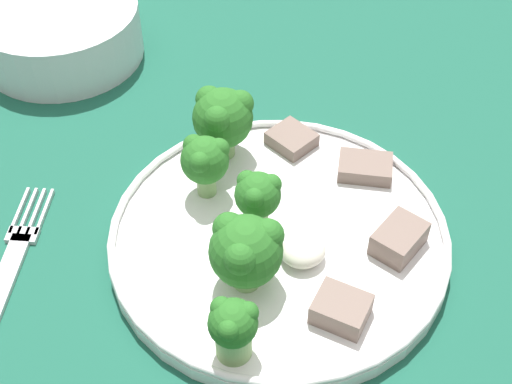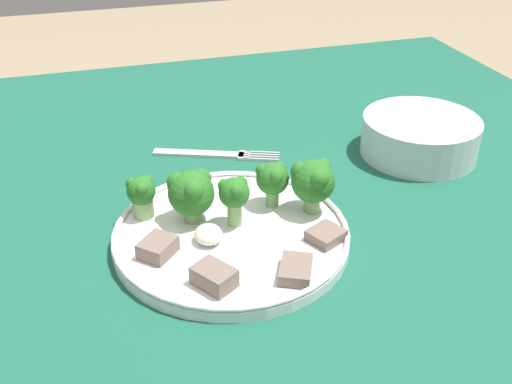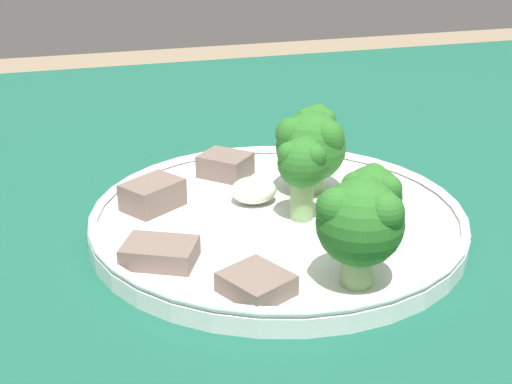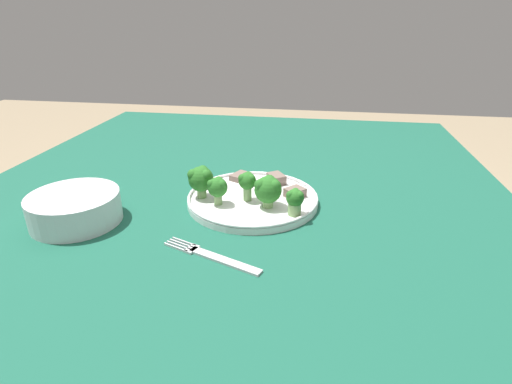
# 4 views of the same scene
# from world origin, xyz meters

# --- Properties ---
(table) EXTENTS (1.32, 1.14, 0.72)m
(table) POSITION_xyz_m (0.00, 0.00, 0.64)
(table) COLOR #195642
(table) RESTS_ON ground_plane
(dinner_plate) EXTENTS (0.26, 0.26, 0.02)m
(dinner_plate) POSITION_xyz_m (-0.05, -0.04, 0.73)
(dinner_plate) COLOR white
(dinner_plate) RESTS_ON table
(fork) EXTENTS (0.08, 0.17, 0.00)m
(fork) POSITION_xyz_m (-0.25, -0.01, 0.72)
(fork) COLOR silver
(fork) RESTS_ON table
(cream_bowl) EXTENTS (0.16, 0.16, 0.05)m
(cream_bowl) POSITION_xyz_m (-0.18, 0.26, 0.74)
(cream_bowl) COLOR silver
(cream_bowl) RESTS_ON table
(broccoli_floret_near_rim_left) EXTENTS (0.05, 0.05, 0.06)m
(broccoli_floret_near_rim_left) POSITION_xyz_m (-0.09, -0.08, 0.76)
(broccoli_floret_near_rim_left) COLOR #7FA866
(broccoli_floret_near_rim_left) RESTS_ON dinner_plate
(broccoli_floret_center_left) EXTENTS (0.03, 0.03, 0.05)m
(broccoli_floret_center_left) POSITION_xyz_m (-0.11, -0.13, 0.76)
(broccoli_floret_center_left) COLOR #7FA866
(broccoli_floret_center_left) RESTS_ON dinner_plate
(broccoli_floret_back_left) EXTENTS (0.04, 0.04, 0.05)m
(broccoli_floret_back_left) POSITION_xyz_m (-0.09, 0.02, 0.76)
(broccoli_floret_back_left) COLOR #7FA866
(broccoli_floret_back_left) RESTS_ON dinner_plate
(broccoli_floret_front_left) EXTENTS (0.03, 0.03, 0.06)m
(broccoli_floret_front_left) POSITION_xyz_m (-0.07, -0.03, 0.77)
(broccoli_floret_front_left) COLOR #7FA866
(broccoli_floret_front_left) RESTS_ON dinner_plate
(broccoli_floret_center_back) EXTENTS (0.05, 0.05, 0.06)m
(broccoli_floret_center_back) POSITION_xyz_m (-0.07, 0.06, 0.77)
(broccoli_floret_center_back) COLOR #7FA866
(broccoli_floret_center_back) RESTS_ON dinner_plate
(meat_slice_front_slice) EXTENTS (0.05, 0.05, 0.01)m
(meat_slice_front_slice) POSITION_xyz_m (0.03, -0.00, 0.73)
(meat_slice_front_slice) COLOR #756056
(meat_slice_front_slice) RESTS_ON dinner_plate
(meat_slice_middle_slice) EXTENTS (0.05, 0.05, 0.02)m
(meat_slice_middle_slice) POSITION_xyz_m (-0.04, -0.12, 0.74)
(meat_slice_middle_slice) COLOR #756056
(meat_slice_middle_slice) RESTS_ON dinner_plate
(meat_slice_rear_slice) EXTENTS (0.04, 0.05, 0.01)m
(meat_slice_rear_slice) POSITION_xyz_m (-0.01, 0.05, 0.73)
(meat_slice_rear_slice) COLOR #756056
(meat_slice_rear_slice) RESTS_ON dinner_plate
(meat_slice_edge_slice) EXTENTS (0.05, 0.05, 0.02)m
(meat_slice_edge_slice) POSITION_xyz_m (0.03, -0.08, 0.74)
(meat_slice_edge_slice) COLOR #756056
(meat_slice_edge_slice) RESTS_ON dinner_plate
(sauce_dollop) EXTENTS (0.03, 0.03, 0.02)m
(sauce_dollop) POSITION_xyz_m (-0.04, -0.07, 0.74)
(sauce_dollop) COLOR silver
(sauce_dollop) RESTS_ON dinner_plate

